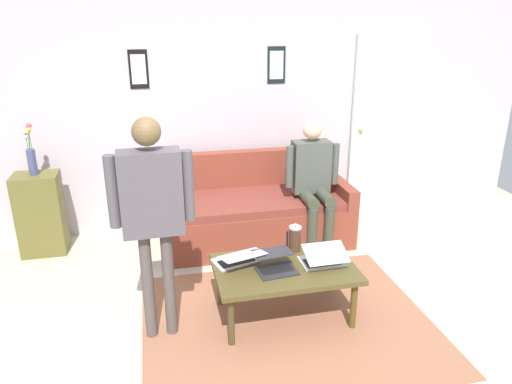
{
  "coord_description": "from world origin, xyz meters",
  "views": [
    {
      "loc": [
        0.8,
        2.88,
        2.23
      ],
      "look_at": [
        -0.05,
        -0.92,
        0.8
      ],
      "focal_mm": 33.64,
      "sensor_mm": 36.0,
      "label": 1
    }
  ],
  "objects": [
    {
      "name": "area_rug",
      "position": [
        -0.12,
        -0.13,
        0.0
      ],
      "size": [
        2.19,
        1.79,
        0.01
      ],
      "primitive_type": "cube",
      "color": "#986045",
      "rests_on": "ground_plane"
    },
    {
      "name": "person_seated",
      "position": [
        -0.74,
        -1.42,
        0.73
      ],
      "size": [
        0.55,
        0.51,
        1.28
      ],
      "color": "#3D4233",
      "rests_on": "ground_plane"
    },
    {
      "name": "interior_door",
      "position": [
        -1.83,
        -2.11,
        1.02
      ],
      "size": [
        0.82,
        0.09,
        2.05
      ],
      "color": "white",
      "rests_on": "ground_plane"
    },
    {
      "name": "side_shelf",
      "position": [
        1.92,
        -1.81,
        0.41
      ],
      "size": [
        0.42,
        0.32,
        0.81
      ],
      "color": "brown",
      "rests_on": "ground_plane"
    },
    {
      "name": "couch",
      "position": [
        -0.21,
        -1.65,
        0.31
      ],
      "size": [
        1.87,
        0.89,
        0.88
      ],
      "color": "brown",
      "rests_on": "ground_plane"
    },
    {
      "name": "back_wall",
      "position": [
        0.0,
        -2.2,
        1.35
      ],
      "size": [
        7.04,
        0.11,
        2.7
      ],
      "color": "#C2B5BD",
      "rests_on": "ground_plane"
    },
    {
      "name": "ground_plane",
      "position": [
        0.0,
        0.0,
        0.0
      ],
      "size": [
        7.68,
        7.68,
        0.0
      ],
      "primitive_type": "plane",
      "color": "#B9B49C"
    },
    {
      "name": "flower_vase",
      "position": [
        1.92,
        -1.81,
        1.0
      ],
      "size": [
        0.09,
        0.09,
        0.49
      ],
      "color": "#434972",
      "rests_on": "side_shelf"
    },
    {
      "name": "french_press",
      "position": [
        -0.27,
        -0.48,
        0.54
      ],
      "size": [
        0.12,
        0.1,
        0.24
      ],
      "color": "#4C3323",
      "rests_on": "coffee_table"
    },
    {
      "name": "coffee_table",
      "position": [
        -0.12,
        -0.23,
        0.39
      ],
      "size": [
        1.07,
        0.68,
        0.43
      ],
      "color": "#4D421F",
      "rests_on": "ground_plane"
    },
    {
      "name": "laptop_center",
      "position": [
        -0.42,
        -0.21,
        0.48
      ],
      "size": [
        0.33,
        0.31,
        0.16
      ],
      "color": "silver",
      "rests_on": "coffee_table"
    },
    {
      "name": "laptop_left",
      "position": [
        -0.04,
        -0.21,
        0.48
      ],
      "size": [
        0.32,
        0.33,
        0.12
      ],
      "color": "#28282D",
      "rests_on": "coffee_table"
    },
    {
      "name": "person_standing",
      "position": [
        0.83,
        -0.2,
        1.05
      ],
      "size": [
        0.58,
        0.19,
        1.63
      ],
      "color": "#514744",
      "rests_on": "ground_plane"
    },
    {
      "name": "laptop_right",
      "position": [
        0.22,
        -0.35,
        0.48
      ],
      "size": [
        0.41,
        0.41,
        0.13
      ],
      "color": "silver",
      "rests_on": "coffee_table"
    }
  ]
}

